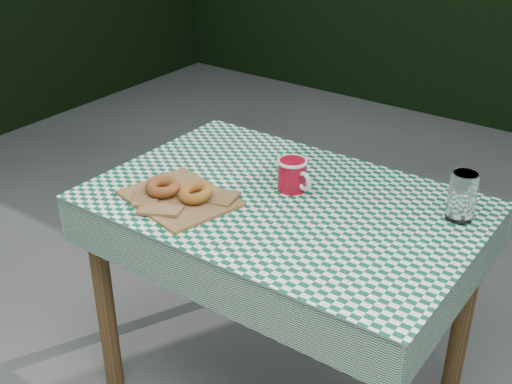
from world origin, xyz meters
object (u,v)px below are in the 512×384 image
table (281,304)px  coffee_mug (292,175)px  drinking_glass (462,196)px  paper_bag (179,197)px

table → coffee_mug: coffee_mug is taller
drinking_glass → table: bearing=-156.8°
table → drinking_glass: (0.46, 0.19, 0.45)m
coffee_mug → table: bearing=-59.6°
table → drinking_glass: 0.67m
paper_bag → drinking_glass: (0.70, 0.37, 0.06)m
table → coffee_mug: size_ratio=6.39×
table → drinking_glass: bearing=23.3°
paper_bag → coffee_mug: (0.23, 0.25, 0.04)m
table → paper_bag: bearing=-144.0°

